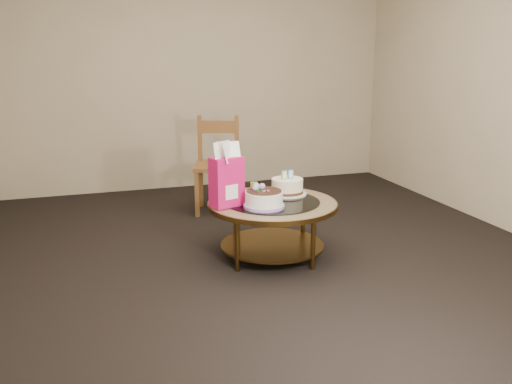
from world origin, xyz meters
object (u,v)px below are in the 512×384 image
object	(u,v)px
gift_bag	(227,175)
dining_chair	(218,164)
coffee_table	(272,211)
decorated_cake	(264,200)
cream_cake	(287,187)

from	to	relation	value
gift_bag	dining_chair	distance (m)	1.46
coffee_table	gift_bag	xyz separation A→B (m)	(-0.37, -0.01, 0.32)
coffee_table	dining_chair	size ratio (longest dim) A/B	1.08
dining_chair	decorated_cake	bearing A→B (deg)	-72.79
coffee_table	dining_chair	bearing A→B (deg)	93.38
decorated_cake	cream_cake	bearing A→B (deg)	44.93
cream_cake	gift_bag	size ratio (longest dim) A/B	0.66
decorated_cake	gift_bag	world-z (taller)	gift_bag
cream_cake	gift_bag	world-z (taller)	gift_bag
cream_cake	gift_bag	bearing A→B (deg)	-170.71
coffee_table	cream_cake	distance (m)	0.29
gift_bag	dining_chair	bearing A→B (deg)	59.44
coffee_table	decorated_cake	xyz separation A→B (m)	(-0.12, -0.14, 0.14)
decorated_cake	gift_bag	xyz separation A→B (m)	(-0.25, 0.13, 0.18)
gift_bag	cream_cake	bearing A→B (deg)	-1.27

